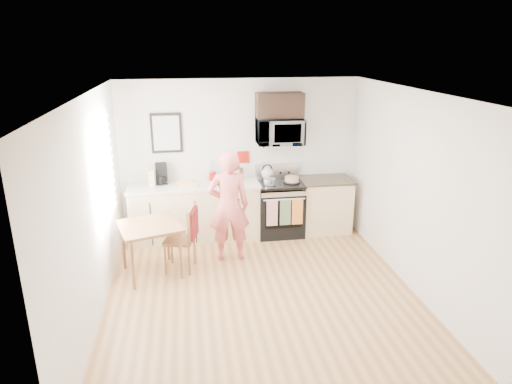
{
  "coord_description": "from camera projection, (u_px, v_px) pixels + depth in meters",
  "views": [
    {
      "loc": [
        -0.88,
        -5.16,
        3.16
      ],
      "look_at": [
        0.07,
        1.0,
        1.1
      ],
      "focal_mm": 32.0,
      "sensor_mm": 36.0,
      "label": 1
    }
  ],
  "objects": [
    {
      "name": "kettle",
      "position": [
        267.0,
        173.0,
        7.76
      ],
      "size": [
        0.2,
        0.2,
        0.26
      ],
      "color": "silver",
      "rests_on": "range"
    },
    {
      "name": "microwave",
      "position": [
        280.0,
        131.0,
        7.45
      ],
      "size": [
        0.76,
        0.51,
        0.42
      ],
      "primitive_type": "imported",
      "color": "silver",
      "rests_on": "back_wall"
    },
    {
      "name": "floor",
      "position": [
        262.0,
        295.0,
        5.96
      ],
      "size": [
        4.6,
        4.6,
        0.0
      ],
      "primitive_type": "plane",
      "color": "#936138",
      "rests_on": "ground"
    },
    {
      "name": "milk_carton",
      "position": [
        152.0,
        178.0,
        7.31
      ],
      "size": [
        0.11,
        0.11,
        0.27
      ],
      "primitive_type": "cube",
      "rotation": [
        0.0,
        0.0,
        -0.06
      ],
      "color": "tan",
      "rests_on": "countertop_left"
    },
    {
      "name": "range",
      "position": [
        280.0,
        209.0,
        7.77
      ],
      "size": [
        0.76,
        0.7,
        1.16
      ],
      "color": "black",
      "rests_on": "floor"
    },
    {
      "name": "window",
      "position": [
        104.0,
        171.0,
        5.94
      ],
      "size": [
        0.06,
        1.4,
        1.5
      ],
      "color": "silver",
      "rests_on": "left_wall"
    },
    {
      "name": "dining_table",
      "position": [
        150.0,
        231.0,
        6.33
      ],
      "size": [
        0.87,
        0.87,
        0.75
      ],
      "rotation": [
        0.0,
        0.0,
        0.3
      ],
      "color": "brown",
      "rests_on": "floor"
    },
    {
      "name": "upper_cabinet",
      "position": [
        280.0,
        105.0,
        7.36
      ],
      "size": [
        0.76,
        0.35,
        0.4
      ],
      "primitive_type": "cube",
      "color": "black",
      "rests_on": "back_wall"
    },
    {
      "name": "coffee_maker",
      "position": [
        161.0,
        174.0,
        7.45
      ],
      "size": [
        0.2,
        0.29,
        0.33
      ],
      "rotation": [
        0.0,
        0.0,
        0.09
      ],
      "color": "black",
      "rests_on": "countertop_left"
    },
    {
      "name": "knife_block",
      "position": [
        238.0,
        174.0,
        7.63
      ],
      "size": [
        0.16,
        0.17,
        0.21
      ],
      "primitive_type": "cube",
      "rotation": [
        0.0,
        0.0,
        0.69
      ],
      "color": "brown",
      "rests_on": "countertop_left"
    },
    {
      "name": "wall_trivet",
      "position": [
        243.0,
        157.0,
        7.7
      ],
      "size": [
        0.2,
        0.02,
        0.2
      ],
      "primitive_type": "cube",
      "color": "#A9170E",
      "rests_on": "back_wall"
    },
    {
      "name": "utensil_crock",
      "position": [
        213.0,
        172.0,
        7.64
      ],
      "size": [
        0.11,
        0.11,
        0.34
      ],
      "color": "#A9170E",
      "rests_on": "countertop_left"
    },
    {
      "name": "countertop_left",
      "position": [
        194.0,
        186.0,
        7.43
      ],
      "size": [
        2.14,
        0.64,
        0.04
      ],
      "primitive_type": "cube",
      "color": "silver",
      "rests_on": "cabinet_left"
    },
    {
      "name": "pot",
      "position": [
        269.0,
        182.0,
        7.46
      ],
      "size": [
        0.2,
        0.34,
        0.1
      ],
      "rotation": [
        0.0,
        0.0,
        -0.04
      ],
      "color": "silver",
      "rests_on": "range"
    },
    {
      "name": "back_wall",
      "position": [
        240.0,
        157.0,
        7.71
      ],
      "size": [
        4.0,
        0.04,
        2.6
      ],
      "primitive_type": "cube",
      "color": "silver",
      "rests_on": "floor"
    },
    {
      "name": "front_wall",
      "position": [
        314.0,
        304.0,
        3.4
      ],
      "size": [
        4.0,
        0.04,
        2.6
      ],
      "primitive_type": "cube",
      "color": "silver",
      "rests_on": "floor"
    },
    {
      "name": "cabinet_right",
      "position": [
        325.0,
        206.0,
        7.9
      ],
      "size": [
        0.84,
        0.6,
        0.9
      ],
      "primitive_type": "cube",
      "color": "beige",
      "rests_on": "floor"
    },
    {
      "name": "cabinet_left",
      "position": [
        195.0,
        213.0,
        7.58
      ],
      "size": [
        2.1,
        0.6,
        0.9
      ],
      "primitive_type": "cube",
      "color": "beige",
      "rests_on": "floor"
    },
    {
      "name": "ceiling",
      "position": [
        263.0,
        94.0,
        5.14
      ],
      "size": [
        4.0,
        4.6,
        0.04
      ],
      "primitive_type": "cube",
      "color": "white",
      "rests_on": "back_wall"
    },
    {
      "name": "cake",
      "position": [
        292.0,
        179.0,
        7.6
      ],
      "size": [
        0.28,
        0.28,
        0.09
      ],
      "color": "black",
      "rests_on": "range"
    },
    {
      "name": "bread_bag",
      "position": [
        187.0,
        184.0,
        7.26
      ],
      "size": [
        0.31,
        0.15,
        0.11
      ],
      "primitive_type": "cube",
      "rotation": [
        0.0,
        0.0,
        0.02
      ],
      "color": "tan",
      "rests_on": "countertop_left"
    },
    {
      "name": "wall_art",
      "position": [
        166.0,
        133.0,
        7.37
      ],
      "size": [
        0.5,
        0.04,
        0.65
      ],
      "color": "black",
      "rests_on": "back_wall"
    },
    {
      "name": "person",
      "position": [
        229.0,
        206.0,
        6.73
      ],
      "size": [
        0.63,
        0.42,
        1.69
      ],
      "primitive_type": "imported",
      "rotation": [
        0.0,
        0.0,
        3.16
      ],
      "color": "#D3403A",
      "rests_on": "floor"
    },
    {
      "name": "chair",
      "position": [
        188.0,
        230.0,
        6.45
      ],
      "size": [
        0.53,
        0.49,
        0.96
      ],
      "rotation": [
        0.0,
        0.0,
        -0.24
      ],
      "color": "brown",
      "rests_on": "floor"
    },
    {
      "name": "countertop_right",
      "position": [
        326.0,
        180.0,
        7.76
      ],
      "size": [
        0.88,
        0.64,
        0.04
      ],
      "primitive_type": "cube",
      "color": "black",
      "rests_on": "cabinet_right"
    },
    {
      "name": "fruit_bowl",
      "position": [
        165.0,
        181.0,
        7.5
      ],
      "size": [
        0.24,
        0.24,
        0.09
      ],
      "color": "silver",
      "rests_on": "countertop_left"
    },
    {
      "name": "right_wall",
      "position": [
        416.0,
        194.0,
        5.84
      ],
      "size": [
        0.04,
        4.6,
        2.6
      ],
      "primitive_type": "cube",
      "color": "silver",
      "rests_on": "floor"
    },
    {
      "name": "left_wall",
      "position": [
        92.0,
        211.0,
        5.26
      ],
      "size": [
        0.04,
        4.6,
        2.6
      ],
      "primitive_type": "cube",
      "color": "silver",
      "rests_on": "floor"
    }
  ]
}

